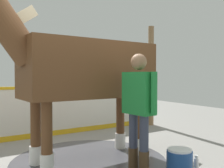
# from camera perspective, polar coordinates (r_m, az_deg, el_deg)

# --- Properties ---
(ground_plane) EXTENTS (16.00, 16.00, 0.02)m
(ground_plane) POSITION_cam_1_polar(r_m,az_deg,el_deg) (4.52, -6.53, -16.51)
(ground_plane) COLOR gray
(wet_patch) EXTENTS (2.58, 2.58, 0.00)m
(wet_patch) POSITION_cam_1_polar(r_m,az_deg,el_deg) (4.56, -5.03, -16.16)
(wet_patch) COLOR #4C4C54
(wet_patch) RESTS_ON ground
(barrier_wall) EXTENTS (0.65, 5.93, 1.18)m
(barrier_wall) POSITION_cam_1_polar(r_m,az_deg,el_deg) (6.25, -14.17, -6.21)
(barrier_wall) COLOR silver
(barrier_wall) RESTS_ON ground
(roof_post_far) EXTENTS (0.16, 0.16, 2.83)m
(roof_post_far) POSITION_cam_1_polar(r_m,az_deg,el_deg) (7.50, 8.60, 1.80)
(roof_post_far) COLOR olive
(roof_post_far) RESTS_ON ground
(horse) EXTENTS (1.12, 3.57, 2.64)m
(horse) POSITION_cam_1_polar(r_m,az_deg,el_deg) (4.28, -6.54, 2.91)
(horse) COLOR brown
(horse) RESTS_ON ground
(handler) EXTENTS (0.68, 0.29, 1.72)m
(handler) POSITION_cam_1_polar(r_m,az_deg,el_deg) (3.75, 5.90, -4.41)
(handler) COLOR #47331E
(handler) RESTS_ON ground
(wash_bucket) EXTENTS (0.37, 0.37, 0.36)m
(wash_bucket) POSITION_cam_1_polar(r_m,az_deg,el_deg) (3.97, 14.68, -16.25)
(wash_bucket) COLOR #1E478C
(wash_bucket) RESTS_ON ground
(bottle_shampoo) EXTENTS (0.07, 0.07, 0.25)m
(bottle_shampoo) POSITION_cam_1_polar(r_m,az_deg,el_deg) (4.13, 18.12, -16.51)
(bottle_shampoo) COLOR white
(bottle_shampoo) RESTS_ON ground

